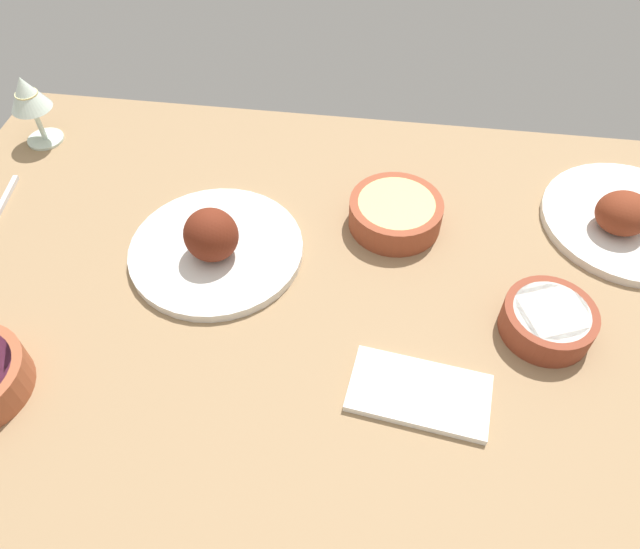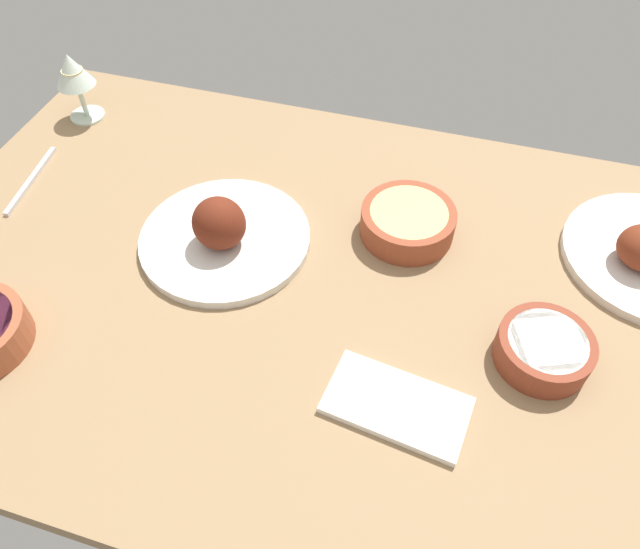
# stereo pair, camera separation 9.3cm
# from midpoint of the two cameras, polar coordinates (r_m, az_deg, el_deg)

# --- Properties ---
(dining_table) EXTENTS (1.40, 0.90, 0.04)m
(dining_table) POSITION_cam_midpoint_polar(r_m,az_deg,el_deg) (0.96, 2.77, -1.71)
(dining_table) COLOR #937551
(dining_table) RESTS_ON ground
(plate_center_main) EXTENTS (0.29, 0.29, 0.10)m
(plate_center_main) POSITION_cam_midpoint_polar(r_m,az_deg,el_deg) (0.99, -6.64, 3.76)
(plate_center_main) COLOR silver
(plate_center_main) RESTS_ON dining_table
(bowl_cream) EXTENTS (0.13, 0.13, 0.05)m
(bowl_cream) POSITION_cam_midpoint_polar(r_m,az_deg,el_deg) (0.91, 23.52, -6.74)
(bowl_cream) COLOR brown
(bowl_cream) RESTS_ON dining_table
(bowl_pasta) EXTENTS (0.16, 0.16, 0.05)m
(bowl_pasta) POSITION_cam_midpoint_polar(r_m,az_deg,el_deg) (1.02, 11.03, 4.90)
(bowl_pasta) COLOR brown
(bowl_pasta) RESTS_ON dining_table
(wine_glass) EXTENTS (0.08, 0.08, 0.14)m
(wine_glass) POSITION_cam_midpoint_polar(r_m,az_deg,el_deg) (1.30, -20.71, 17.54)
(wine_glass) COLOR silver
(wine_glass) RESTS_ON dining_table
(folded_napkin) EXTENTS (0.20, 0.12, 0.01)m
(folded_napkin) POSITION_cam_midpoint_polar(r_m,az_deg,el_deg) (0.83, 10.63, -12.45)
(folded_napkin) COLOR white
(folded_napkin) RESTS_ON dining_table
(fork_loose) EXTENTS (0.03, 0.19, 0.01)m
(fork_loose) POSITION_cam_midpoint_polar(r_m,az_deg,el_deg) (1.21, -24.07, 8.18)
(fork_loose) COLOR silver
(fork_loose) RESTS_ON dining_table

